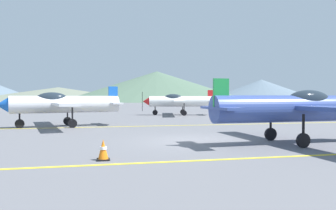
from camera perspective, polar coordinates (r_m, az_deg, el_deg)
ground_plane at (r=13.30m, az=4.62°, el=-6.26°), size 400.00×400.00×0.00m
apron_line_near at (r=9.71m, az=11.51°, el=-9.12°), size 80.00×0.16×0.01m
apron_line_far at (r=20.15m, az=-1.40°, el=-3.62°), size 80.00×0.16×0.01m
airplane_near at (r=13.45m, az=21.30°, el=-0.42°), size 7.03×8.10×2.43m
airplane_mid at (r=20.52m, az=-17.89°, el=0.21°), size 7.10×8.10×2.43m
airplane_far at (r=32.00m, az=1.86°, el=0.70°), size 7.10×8.10×2.43m
traffic_cone_front at (r=9.49m, az=-11.14°, el=-7.64°), size 0.36×0.36×0.59m
hill_centerleft at (r=162.64m, az=-18.44°, el=1.83°), size 83.51×83.51×6.23m
hill_centerright at (r=134.48m, az=-1.93°, el=3.26°), size 75.54×75.54×12.12m
hill_right at (r=152.94m, az=15.82°, el=2.49°), size 50.63×50.63×9.47m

